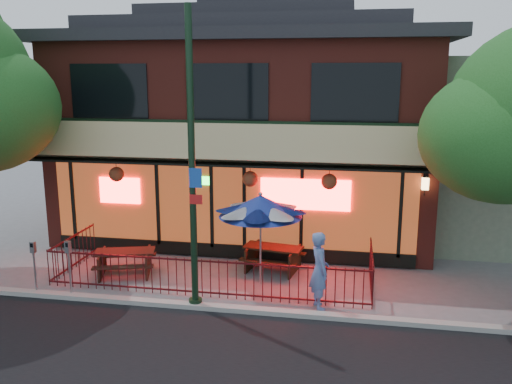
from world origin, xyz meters
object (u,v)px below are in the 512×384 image
patio_umbrella (261,206)px  pedestrian (319,270)px  parking_meter_near (69,259)px  picnic_table_right (273,255)px  street_light (192,179)px  picnic_table_left (125,259)px  parking_meter_far (34,259)px

patio_umbrella → pedestrian: 2.40m
pedestrian → parking_meter_near: pedestrian is taller
picnic_table_right → street_light: bearing=-117.8°
picnic_table_left → picnic_table_right: bearing=15.1°
patio_umbrella → street_light: bearing=-126.1°
pedestrian → street_light: bearing=78.8°
street_light → parking_meter_far: size_ratio=4.99×
patio_umbrella → parking_meter_near: bearing=-158.7°
pedestrian → parking_meter_far: size_ratio=1.34×
parking_meter_far → parking_meter_near: bearing=-0.0°
street_light → picnic_table_left: (-2.54, 1.72, -2.69)m
picnic_table_left → pedestrian: (5.47, -1.23, 0.48)m
pedestrian → picnic_table_left: bearing=56.7°
parking_meter_near → street_light: bearing=-0.0°
street_light → pedestrian: bearing=9.4°
picnic_table_right → patio_umbrella: size_ratio=0.73×
street_light → picnic_table_right: (1.48, 2.80, -2.69)m
parking_meter_near → parking_meter_far: size_ratio=1.05×
picnic_table_left → patio_umbrella: 4.18m
picnic_table_left → parking_meter_far: (-1.66, -1.71, 0.49)m
parking_meter_near → parking_meter_far: bearing=180.0°
street_light → patio_umbrella: bearing=53.9°
parking_meter_near → picnic_table_right: bearing=30.7°
picnic_table_left → picnic_table_right: size_ratio=1.05×
picnic_table_right → picnic_table_left: bearing=-164.9°
patio_umbrella → parking_meter_far: patio_umbrella is taller
pedestrian → parking_meter_far: (-7.13, -0.48, 0.01)m
picnic_table_right → pedestrian: bearing=-58.0°
pedestrian → patio_umbrella: bearing=31.4°
street_light → pedestrian: (2.93, 0.48, -2.21)m
picnic_table_left → parking_meter_far: 2.44m
patio_umbrella → pedestrian: patio_umbrella is taller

